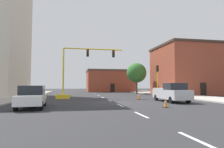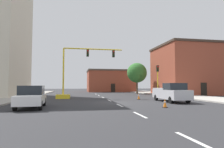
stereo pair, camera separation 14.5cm
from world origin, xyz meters
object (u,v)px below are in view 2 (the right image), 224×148
at_px(traffic_light_pole_right, 158,74).
at_px(pickup_truck_silver, 171,93).
at_px(sedan_white_near_left, 32,97).
at_px(traffic_cone_roadside_a, 165,103).
at_px(traffic_cone_roadside_b, 139,96).
at_px(tree_right_far, 137,73).
at_px(traffic_signal_gantry, 72,82).

height_order(traffic_light_pole_right, pickup_truck_silver, traffic_light_pole_right).
xyz_separation_m(sedan_white_near_left, traffic_cone_roadside_a, (10.35, -1.63, -0.54)).
distance_m(sedan_white_near_left, traffic_cone_roadside_a, 10.49).
xyz_separation_m(sedan_white_near_left, traffic_cone_roadside_b, (11.02, 6.95, -0.51)).
xyz_separation_m(pickup_truck_silver, traffic_cone_roadside_a, (-3.01, -4.76, -0.63)).
relative_size(pickup_truck_silver, traffic_cone_roadside_a, 7.70).
bearing_deg(tree_right_far, traffic_signal_gantry, -137.18).
relative_size(traffic_light_pole_right, sedan_white_near_left, 1.04).
bearing_deg(traffic_cone_roadside_b, tree_right_far, 72.88).
bearing_deg(traffic_cone_roadside_a, pickup_truck_silver, 57.72).
height_order(tree_right_far, traffic_cone_roadside_a, tree_right_far).
distance_m(traffic_signal_gantry, sedan_white_near_left, 10.72).
bearing_deg(traffic_light_pole_right, traffic_signal_gantry, -174.49).
xyz_separation_m(traffic_signal_gantry, pickup_truck_silver, (10.56, -7.13, -1.26)).
distance_m(traffic_signal_gantry, traffic_cone_roadside_a, 14.21).
height_order(traffic_light_pole_right, traffic_cone_roadside_b, traffic_light_pole_right).
distance_m(pickup_truck_silver, traffic_cone_roadside_a, 5.67).
height_order(pickup_truck_silver, sedan_white_near_left, pickup_truck_silver).
bearing_deg(traffic_cone_roadside_a, tree_right_far, 77.28).
relative_size(tree_right_far, traffic_cone_roadside_a, 9.11).
bearing_deg(traffic_light_pole_right, pickup_truck_silver, -104.86).
bearing_deg(pickup_truck_silver, traffic_cone_roadside_b, 121.47).
height_order(sedan_white_near_left, traffic_cone_roadside_b, sedan_white_near_left).
xyz_separation_m(tree_right_far, traffic_cone_roadside_a, (-5.39, -23.88, -4.00)).
bearing_deg(traffic_light_pole_right, tree_right_far, 89.12).
bearing_deg(sedan_white_near_left, traffic_light_pole_right, 36.43).
bearing_deg(traffic_cone_roadside_b, pickup_truck_silver, -58.53).
bearing_deg(traffic_cone_roadside_a, sedan_white_near_left, 171.07).
relative_size(pickup_truck_silver, sedan_white_near_left, 1.17).
height_order(traffic_signal_gantry, tree_right_far, traffic_signal_gantry).
xyz_separation_m(traffic_signal_gantry, traffic_light_pole_right, (12.78, 1.23, 1.29)).
height_order(traffic_light_pole_right, sedan_white_near_left, traffic_light_pole_right).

